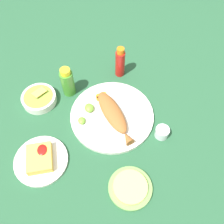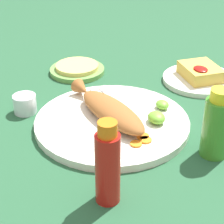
# 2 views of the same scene
# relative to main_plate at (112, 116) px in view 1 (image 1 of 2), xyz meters

# --- Properties ---
(ground_plane) EXTENTS (4.00, 4.00, 0.00)m
(ground_plane) POSITION_rel_main_plate_xyz_m (0.00, 0.00, -0.01)
(ground_plane) COLOR #235133
(main_plate) EXTENTS (0.37, 0.37, 0.02)m
(main_plate) POSITION_rel_main_plate_xyz_m (0.00, 0.00, 0.00)
(main_plate) COLOR silver
(main_plate) RESTS_ON ground_plane
(fried_fish) EXTENTS (0.29, 0.14, 0.04)m
(fried_fish) POSITION_rel_main_plate_xyz_m (-0.01, -0.00, 0.03)
(fried_fish) COLOR #935628
(fried_fish) RESTS_ON main_plate
(fork_near) EXTENTS (0.18, 0.04, 0.00)m
(fork_near) POSITION_rel_main_plate_xyz_m (-0.09, -0.01, 0.01)
(fork_near) COLOR silver
(fork_near) RESTS_ON main_plate
(fork_far) EXTENTS (0.18, 0.04, 0.00)m
(fork_far) POSITION_rel_main_plate_xyz_m (-0.09, 0.03, 0.01)
(fork_far) COLOR silver
(fork_far) RESTS_ON main_plate
(carrot_slice_near) EXTENTS (0.03, 0.03, 0.00)m
(carrot_slice_near) POSITION_rel_main_plate_xyz_m (0.11, 0.04, 0.01)
(carrot_slice_near) COLOR orange
(carrot_slice_near) RESTS_ON main_plate
(carrot_slice_mid) EXTENTS (0.03, 0.03, 0.00)m
(carrot_slice_mid) POSITION_rel_main_plate_xyz_m (0.12, 0.02, 0.01)
(carrot_slice_mid) COLOR orange
(carrot_slice_mid) RESTS_ON main_plate
(carrot_slice_far) EXTENTS (0.03, 0.03, 0.00)m
(carrot_slice_far) POSITION_rel_main_plate_xyz_m (0.09, 0.04, 0.01)
(carrot_slice_far) COLOR orange
(carrot_slice_far) RESTS_ON main_plate
(lime_wedge_main) EXTENTS (0.05, 0.04, 0.03)m
(lime_wedge_main) POSITION_rel_main_plate_xyz_m (0.04, 0.10, 0.02)
(lime_wedge_main) COLOR #6BB233
(lime_wedge_main) RESTS_ON main_plate
(lime_wedge_side) EXTENTS (0.04, 0.03, 0.02)m
(lime_wedge_side) POSITION_rel_main_plate_xyz_m (-0.01, 0.14, 0.02)
(lime_wedge_side) COLOR #6BB233
(lime_wedge_side) RESTS_ON main_plate
(hot_sauce_bottle_red) EXTENTS (0.05, 0.05, 0.17)m
(hot_sauce_bottle_red) POSITION_rel_main_plate_xyz_m (0.24, -0.08, 0.07)
(hot_sauce_bottle_red) COLOR #B21914
(hot_sauce_bottle_red) RESTS_ON ground_plane
(hot_sauce_bottle_green) EXTENTS (0.06, 0.06, 0.15)m
(hot_sauce_bottle_green) POSITION_rel_main_plate_xyz_m (0.17, 0.17, 0.06)
(hot_sauce_bottle_green) COLOR #3D8428
(hot_sauce_bottle_green) RESTS_ON ground_plane
(salt_cup) EXTENTS (0.06, 0.06, 0.05)m
(salt_cup) POSITION_rel_main_plate_xyz_m (-0.13, -0.19, 0.01)
(salt_cup) COLOR silver
(salt_cup) RESTS_ON ground_plane
(side_plate_fries) EXTENTS (0.21, 0.21, 0.01)m
(side_plate_fries) POSITION_rel_main_plate_xyz_m (-0.16, 0.32, -0.00)
(side_plate_fries) COLOR silver
(side_plate_fries) RESTS_ON ground_plane
(fries_pile) EXTENTS (0.12, 0.10, 0.04)m
(fries_pile) POSITION_rel_main_plate_xyz_m (-0.16, 0.32, 0.02)
(fries_pile) COLOR gold
(fries_pile) RESTS_ON side_plate_fries
(guacamole_bowl) EXTENTS (0.16, 0.16, 0.05)m
(guacamole_bowl) POSITION_rel_main_plate_xyz_m (0.14, 0.32, 0.01)
(guacamole_bowl) COLOR white
(guacamole_bowl) RESTS_ON ground_plane
(tortilla_plate) EXTENTS (0.17, 0.17, 0.01)m
(tortilla_plate) POSITION_rel_main_plate_xyz_m (-0.33, -0.01, -0.00)
(tortilla_plate) COLOR #6B9E4C
(tortilla_plate) RESTS_ON ground_plane
(tortilla_stack) EXTENTS (0.13, 0.13, 0.01)m
(tortilla_stack) POSITION_rel_main_plate_xyz_m (-0.33, -0.01, 0.01)
(tortilla_stack) COLOR #E0C666
(tortilla_stack) RESTS_ON tortilla_plate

